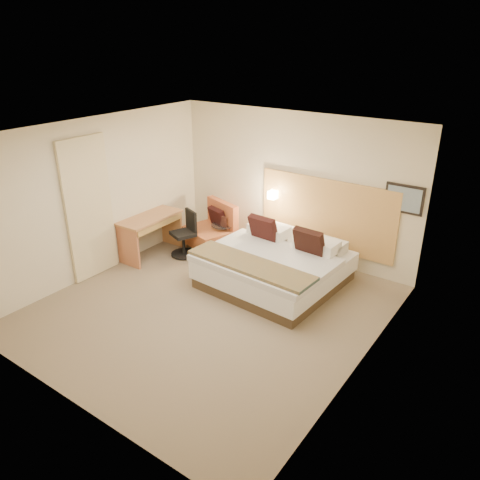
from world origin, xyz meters
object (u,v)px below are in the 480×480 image
Objects in this scene: lounge_chair at (213,231)px; desk at (151,225)px; side_table at (223,235)px; desk_chair at (186,237)px; bed at (275,265)px.

lounge_chair is 1.21m from desk.
desk_chair reaches higher than side_table.
bed is 1.67m from side_table.
side_table is 0.76m from desk_chair.
desk_chair is (-1.97, -0.04, 0.03)m from bed.
desk_chair is at bearing -112.42° from lounge_chair.
lounge_chair reaches higher than desk_chair.
lounge_chair is at bearing 163.74° from bed.
desk is at bearing -170.98° from bed.
desk_chair is (-0.42, -0.63, 0.07)m from side_table.
desk_chair is (-0.23, -0.55, -0.01)m from lounge_chair.
bed is 1.75× the size of desk.
lounge_chair is 2.04× the size of side_table.
lounge_chair is 0.23m from side_table.
desk is 1.45× the size of desk_chair.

